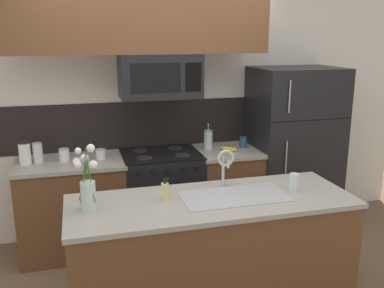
% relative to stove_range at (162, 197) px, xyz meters
% --- Properties ---
extents(ground_plane, '(10.00, 10.00, 0.00)m').
position_rel_stove_range_xyz_m(ground_plane, '(-0.00, -0.90, -0.46)').
color(ground_plane, brown).
extents(rear_partition, '(5.20, 0.10, 2.60)m').
position_rel_stove_range_xyz_m(rear_partition, '(0.30, 0.38, 0.84)').
color(rear_partition, silver).
rests_on(rear_partition, ground).
extents(splash_band, '(3.30, 0.01, 0.48)m').
position_rel_stove_range_xyz_m(splash_band, '(-0.00, 0.32, 0.69)').
color(splash_band, black).
rests_on(splash_band, rear_partition).
extents(back_counter_left, '(0.99, 0.65, 0.91)m').
position_rel_stove_range_xyz_m(back_counter_left, '(-0.86, 0.00, -0.01)').
color(back_counter_left, brown).
rests_on(back_counter_left, ground).
extents(back_counter_right, '(0.64, 0.65, 0.91)m').
position_rel_stove_range_xyz_m(back_counter_right, '(0.69, 0.00, -0.01)').
color(back_counter_right, brown).
rests_on(back_counter_right, ground).
extents(stove_range, '(0.76, 0.64, 0.93)m').
position_rel_stove_range_xyz_m(stove_range, '(0.00, 0.00, 0.00)').
color(stove_range, black).
rests_on(stove_range, ground).
extents(microwave, '(0.74, 0.40, 0.41)m').
position_rel_stove_range_xyz_m(microwave, '(0.00, -0.02, 1.21)').
color(microwave, black).
extents(upper_cabinet_band, '(2.33, 0.34, 0.60)m').
position_rel_stove_range_xyz_m(upper_cabinet_band, '(-0.18, -0.05, 1.71)').
color(upper_cabinet_band, brown).
extents(refrigerator, '(0.88, 0.74, 1.72)m').
position_rel_stove_range_xyz_m(refrigerator, '(1.43, 0.02, 0.40)').
color(refrigerator, black).
rests_on(refrigerator, ground).
extents(storage_jar_tall, '(0.10, 0.10, 0.21)m').
position_rel_stove_range_xyz_m(storage_jar_tall, '(-1.24, 0.01, 0.56)').
color(storage_jar_tall, silver).
rests_on(storage_jar_tall, back_counter_left).
extents(storage_jar_medium, '(0.09, 0.09, 0.19)m').
position_rel_stove_range_xyz_m(storage_jar_medium, '(-1.13, 0.02, 0.54)').
color(storage_jar_medium, silver).
rests_on(storage_jar_medium, back_counter_left).
extents(storage_jar_short, '(0.09, 0.09, 0.12)m').
position_rel_stove_range_xyz_m(storage_jar_short, '(-0.90, 0.01, 0.51)').
color(storage_jar_short, silver).
rests_on(storage_jar_short, back_counter_left).
extents(storage_jar_squat, '(0.09, 0.09, 0.09)m').
position_rel_stove_range_xyz_m(storage_jar_squat, '(-0.58, 0.00, 0.49)').
color(storage_jar_squat, silver).
rests_on(storage_jar_squat, back_counter_left).
extents(banana_bunch, '(0.19, 0.12, 0.08)m').
position_rel_stove_range_xyz_m(banana_bunch, '(0.69, -0.06, 0.47)').
color(banana_bunch, yellow).
rests_on(banana_bunch, back_counter_right).
extents(french_press, '(0.09, 0.09, 0.27)m').
position_rel_stove_range_xyz_m(french_press, '(0.50, 0.06, 0.55)').
color(french_press, silver).
rests_on(french_press, back_counter_right).
extents(coffee_tin, '(0.08, 0.08, 0.11)m').
position_rel_stove_range_xyz_m(coffee_tin, '(0.88, 0.05, 0.50)').
color(coffee_tin, '#1E5184').
rests_on(coffee_tin, back_counter_right).
extents(island_counter, '(2.04, 0.75, 0.91)m').
position_rel_stove_range_xyz_m(island_counter, '(0.12, -1.25, -0.01)').
color(island_counter, brown).
rests_on(island_counter, ground).
extents(kitchen_sink, '(0.76, 0.39, 0.16)m').
position_rel_stove_range_xyz_m(kitchen_sink, '(0.29, -1.25, 0.38)').
color(kitchen_sink, '#ADAFB5').
rests_on(kitchen_sink, island_counter).
extents(sink_faucet, '(0.14, 0.14, 0.31)m').
position_rel_stove_range_xyz_m(sink_faucet, '(0.29, -1.06, 0.65)').
color(sink_faucet, '#B7BABF').
rests_on(sink_faucet, island_counter).
extents(dish_soap_bottle, '(0.06, 0.05, 0.16)m').
position_rel_stove_range_xyz_m(dish_soap_bottle, '(-0.21, -1.19, 0.52)').
color(dish_soap_bottle, '#DBCC75').
rests_on(dish_soap_bottle, island_counter).
extents(drinking_glass, '(0.07, 0.07, 0.13)m').
position_rel_stove_range_xyz_m(drinking_glass, '(0.77, -1.24, 0.51)').
color(drinking_glass, silver).
rests_on(drinking_glass, island_counter).
extents(flower_vase, '(0.16, 0.17, 0.45)m').
position_rel_stove_range_xyz_m(flower_vase, '(-0.73, -1.22, 0.60)').
color(flower_vase, silver).
rests_on(flower_vase, island_counter).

